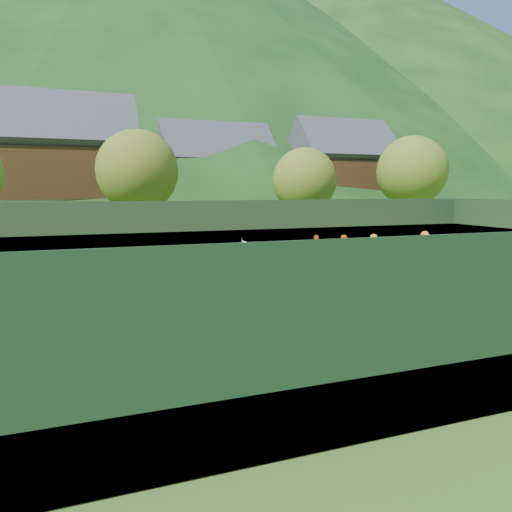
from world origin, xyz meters
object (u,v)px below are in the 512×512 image
object	(u,v)px
tennis_net	(287,266)
student_a	(343,250)
student_d	(424,244)
chalet_left	(62,169)
coach	(230,270)
chalet_mid	(216,179)
chalet_right	(341,177)
student_c	(373,248)
ball_hopper	(125,289)
student_b	(316,252)

from	to	relation	value
tennis_net	student_a	bearing A→B (deg)	27.27
student_d	chalet_left	world-z (taller)	chalet_left
student_a	coach	bearing A→B (deg)	5.91
chalet_mid	chalet_right	distance (m)	14.56
tennis_net	chalet_right	world-z (taller)	chalet_right
student_c	ball_hopper	xyz separation A→B (m)	(-12.52, -5.72, 0.01)
student_d	tennis_net	distance (m)	10.33
ball_hopper	chalet_left	distance (m)	34.05
student_c	student_b	bearing A→B (deg)	29.03
student_a	chalet_right	xyz separation A→B (m)	(16.11, 27.99, 4.49)
student_a	chalet_right	size ratio (longest dim) A/B	0.13
chalet_mid	student_c	bearing A→B (deg)	-90.46
student_c	student_d	size ratio (longest dim) A/B	1.05
tennis_net	chalet_left	world-z (taller)	chalet_left
student_d	ball_hopper	world-z (taller)	student_d
student_b	ball_hopper	bearing A→B (deg)	22.75
student_a	chalet_left	size ratio (longest dim) A/B	0.11
student_b	tennis_net	bearing A→B (deg)	27.75
coach	student_a	bearing A→B (deg)	13.44
coach	chalet_right	world-z (taller)	chalet_right
chalet_left	tennis_net	bearing A→B (deg)	-71.57
tennis_net	chalet_mid	bearing A→B (deg)	79.99
student_a	ball_hopper	bearing A→B (deg)	3.07
coach	student_b	world-z (taller)	coach
student_b	chalet_mid	world-z (taller)	chalet_mid
student_c	chalet_left	world-z (taller)	chalet_left
coach	student_d	xyz separation A→B (m)	(12.90, 5.32, -0.17)
tennis_net	chalet_left	xyz separation A→B (m)	(-10.00, 30.00, 5.13)
tennis_net	chalet_mid	xyz separation A→B (m)	(6.00, 34.00, 4.47)
student_c	student_d	xyz separation A→B (m)	(4.06, 1.07, -0.03)
student_d	chalet_right	world-z (taller)	chalet_right
coach	student_a	size ratio (longest dim) A/B	1.16
student_b	student_d	xyz separation A→B (m)	(7.65, 1.77, -0.10)
student_b	student_c	bearing A→B (deg)	-175.39
student_c	chalet_mid	bearing A→B (deg)	-72.60
student_a	student_d	xyz separation A→B (m)	(5.91, 1.24, -0.05)
student_d	student_b	bearing A→B (deg)	0.92
student_d	tennis_net	size ratio (longest dim) A/B	0.12
student_a	student_b	size ratio (longest dim) A/B	0.94
student_a	ball_hopper	world-z (taller)	student_a
student_c	tennis_net	distance (m)	6.15
student_a	ball_hopper	xyz separation A→B (m)	(-10.67, -5.55, -0.00)
student_d	chalet_left	bearing A→B (deg)	-65.63
student_c	tennis_net	bearing A→B (deg)	38.62
coach	chalet_left	bearing A→B (deg)	85.27
chalet_left	student_c	bearing A→B (deg)	-60.50
tennis_net	student_d	bearing A→B (deg)	18.30
chalet_left	chalet_right	bearing A→B (deg)	0.00
chalet_mid	chalet_right	xyz separation A→B (m)	(14.00, -4.00, 0.27)
student_b	chalet_left	bearing A→B (deg)	-73.48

